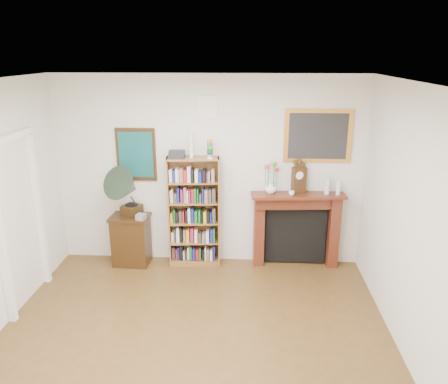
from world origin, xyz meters
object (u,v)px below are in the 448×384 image
at_px(bookshelf, 194,206).
at_px(cd_stack, 141,217).
at_px(flower_vase, 271,188).
at_px(bottle_left, 327,186).
at_px(side_cabinet, 131,240).
at_px(fireplace, 296,223).
at_px(mantel_clock, 299,179).
at_px(teacup, 292,193).
at_px(gramophone, 128,188).
at_px(bottle_right, 338,188).

distance_m(bookshelf, cd_stack, 0.78).
distance_m(flower_vase, bottle_left, 0.80).
xyz_separation_m(side_cabinet, bottle_left, (2.86, 0.08, 0.87)).
distance_m(bookshelf, fireplace, 1.53).
bearing_deg(side_cabinet, mantel_clock, 4.91).
relative_size(fireplace, mantel_clock, 3.05).
bearing_deg(cd_stack, teacup, 3.09).
height_order(gramophone, bottle_left, gramophone).
bearing_deg(gramophone, cd_stack, 12.48).
height_order(fireplace, mantel_clock, mantel_clock).
bearing_deg(bottle_right, bottle_left, 173.21).
bearing_deg(bottle_right, cd_stack, -176.24).
distance_m(gramophone, teacup, 2.33).
xyz_separation_m(cd_stack, bottle_right, (2.82, 0.18, 0.43)).
bearing_deg(teacup, bottle_left, 9.72).
xyz_separation_m(gramophone, teacup, (2.33, 0.08, -0.06)).
height_order(side_cabinet, bottle_right, bottle_right).
relative_size(bookshelf, cd_stack, 15.79).
bearing_deg(flower_vase, gramophone, -175.49).
bearing_deg(bottle_left, side_cabinet, -178.31).
relative_size(bookshelf, side_cabinet, 2.47).
xyz_separation_m(side_cabinet, cd_stack, (0.20, -0.12, 0.42)).
distance_m(bookshelf, mantel_clock, 1.57).
distance_m(bookshelf, bottle_left, 1.95).
relative_size(fireplace, gramophone, 1.69).
distance_m(bookshelf, gramophone, 0.98).
relative_size(bookshelf, bottle_right, 9.48).
xyz_separation_m(bookshelf, teacup, (1.41, -0.07, 0.25)).
bearing_deg(bottle_left, gramophone, -176.65).
height_order(fireplace, cd_stack, fireplace).
height_order(cd_stack, mantel_clock, mantel_clock).
relative_size(bookshelf, flower_vase, 11.07).
distance_m(mantel_clock, flower_vase, 0.42).
height_order(bookshelf, fireplace, bookshelf).
relative_size(bookshelf, fireplace, 1.39).
xyz_separation_m(teacup, bottle_right, (0.66, 0.07, 0.07)).
height_order(fireplace, bottle_left, bottle_left).
height_order(gramophone, bottle_right, gramophone).
xyz_separation_m(bookshelf, fireplace, (1.51, 0.06, -0.25)).
xyz_separation_m(gramophone, mantel_clock, (2.44, 0.18, 0.13)).
distance_m(side_cabinet, teacup, 2.48).
height_order(teacup, bottle_left, bottle_left).
bearing_deg(bookshelf, mantel_clock, -4.52).
height_order(cd_stack, bottle_left, bottle_left).
bearing_deg(flower_vase, cd_stack, -173.94).
bearing_deg(bottle_left, flower_vase, -179.60).
distance_m(mantel_clock, teacup, 0.23).
relative_size(flower_vase, teacup, 2.10).
distance_m(side_cabinet, gramophone, 0.84).
xyz_separation_m(bottle_left, bottle_right, (0.15, -0.02, -0.02)).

